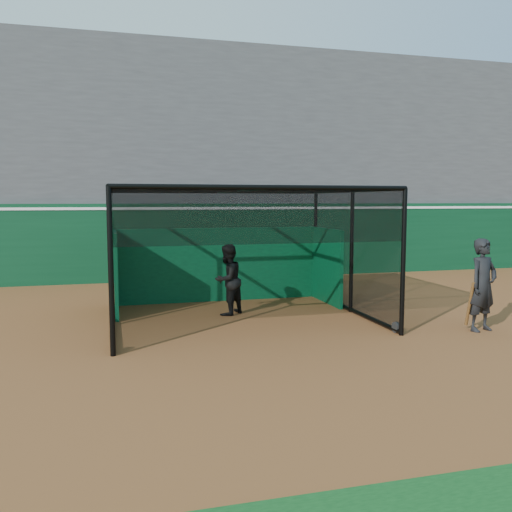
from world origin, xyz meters
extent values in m
plane|color=brown|center=(0.00, 0.00, 0.00)|extent=(120.00, 120.00, 0.00)
cube|color=#0A3A1F|center=(0.00, 8.50, 1.25)|extent=(50.00, 0.45, 2.50)
cube|color=white|center=(0.00, 8.50, 2.35)|extent=(50.00, 0.50, 0.08)
cube|color=#4C4C4F|center=(0.00, 12.38, 3.88)|extent=(50.00, 7.85, 7.75)
cube|color=#4C4C4F|center=(0.00, 15.80, 8.35)|extent=(50.00, 0.30, 1.20)
cube|color=#08512C|center=(-0.12, 4.40, 0.95)|extent=(5.28, 0.10, 1.90)
cylinder|color=black|center=(-2.82, 0.11, 0.11)|extent=(0.08, 0.22, 0.22)
cylinder|color=black|center=(2.58, 0.11, 0.11)|extent=(0.08, 0.22, 0.22)
cylinder|color=black|center=(-2.82, 4.32, 0.11)|extent=(0.08, 0.22, 0.22)
cylinder|color=black|center=(2.58, 4.32, 0.11)|extent=(0.08, 0.22, 0.22)
imported|color=black|center=(-0.27, 2.66, 0.81)|extent=(0.99, 0.98, 1.61)
imported|color=black|center=(4.32, -0.17, 0.93)|extent=(0.76, 0.60, 1.85)
cylinder|color=#593819|center=(4.07, -0.12, 0.55)|extent=(0.15, 0.36, 0.94)
camera|label=1|loc=(-2.80, -9.28, 2.59)|focal=38.00mm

